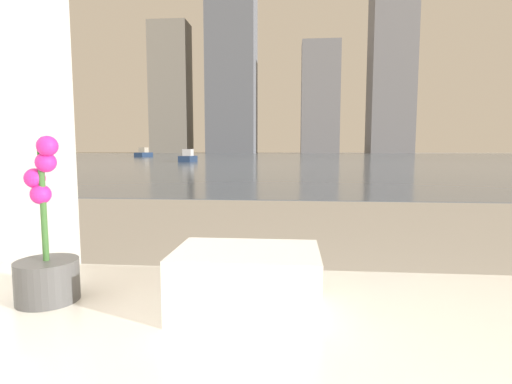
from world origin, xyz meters
TOP-DOWN VIEW (x-y plane):
  - potted_orchid at (-0.43, 0.76)m, footprint 0.12×0.12m
  - towel_stack at (-0.01, 0.75)m, footprint 0.28×0.19m
  - harbor_water at (0.00, 62.00)m, footprint 180.00×110.00m
  - harbor_boat_0 at (-19.41, 51.00)m, footprint 1.38×3.39m
  - harbor_boat_1 at (-7.88, 29.96)m, footprint 0.92×2.58m
  - harbor_boat_2 at (-43.57, 64.02)m, footprint 1.62×3.74m
  - skyline_tower_0 at (-36.14, 118.00)m, footprint 11.29×7.95m
  - skyline_tower_1 at (-17.71, 118.00)m, footprint 13.76×12.83m
  - skyline_tower_2 at (7.78, 118.00)m, footprint 10.68×9.04m
  - skyline_tower_3 at (27.52, 118.00)m, footprint 11.87×9.90m

SIDE VIEW (x-z plane):
  - harbor_water at x=0.00m, z-range 0.00..0.01m
  - harbor_boat_1 at x=-7.88m, z-range -0.13..0.83m
  - harbor_boat_0 at x=-19.41m, z-range -0.17..1.07m
  - harbor_boat_2 at x=-43.57m, z-range -0.19..1.17m
  - towel_stack at x=-0.01m, z-range 0.58..0.70m
  - potted_orchid at x=-0.43m, z-range 0.49..0.83m
  - skyline_tower_2 at x=7.78m, z-range 0.00..31.27m
  - skyline_tower_0 at x=-36.14m, z-range 0.00..37.89m
  - skyline_tower_3 at x=27.52m, z-range 0.00..53.87m
  - skyline_tower_1 at x=-17.71m, z-range 0.00..70.91m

